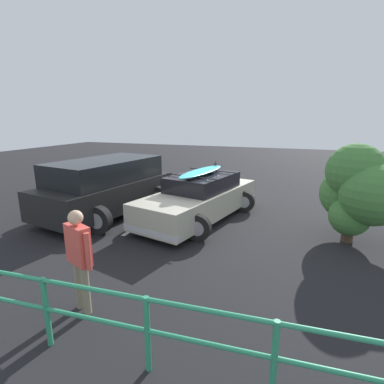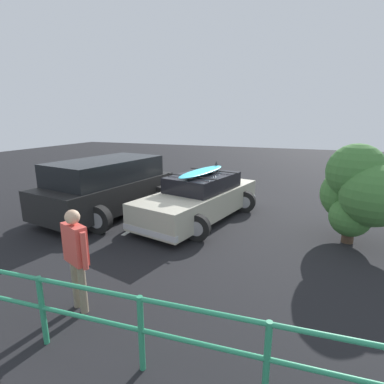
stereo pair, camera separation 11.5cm
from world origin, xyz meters
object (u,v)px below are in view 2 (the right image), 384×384
object	(u,v)px
sedan_car	(200,198)
bush_near_left	(359,188)
person_bystander	(76,251)
suv_car	(108,186)

from	to	relation	value
sedan_car	bush_near_left	xyz separation A→B (m)	(-3.93, 0.27, 0.67)
sedan_car	bush_near_left	distance (m)	3.99
sedan_car	person_bystander	bearing A→B (deg)	86.44
bush_near_left	suv_car	bearing A→B (deg)	2.41
sedan_car	suv_car	size ratio (longest dim) A/B	1.02
suv_car	bush_near_left	bearing A→B (deg)	-177.59
suv_car	bush_near_left	distance (m)	6.71
person_bystander	bush_near_left	xyz separation A→B (m)	(-4.22, -4.40, 0.34)
suv_car	person_bystander	bearing A→B (deg)	121.00
person_bystander	bush_near_left	distance (m)	6.10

